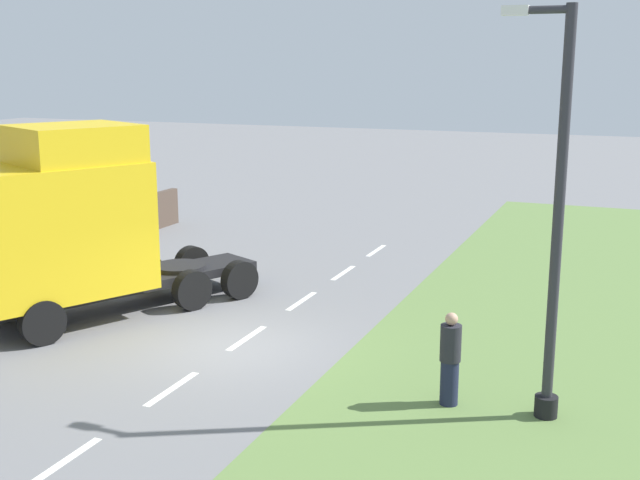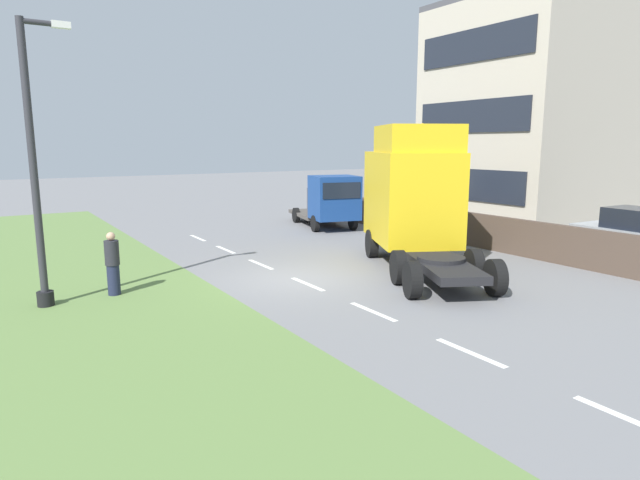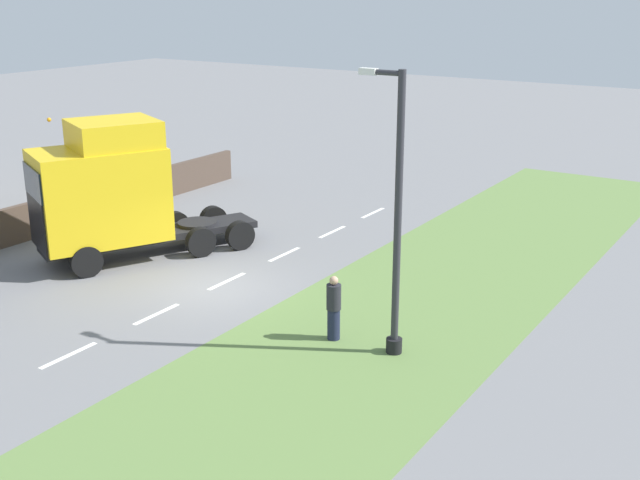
{
  "view_description": "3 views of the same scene",
  "coord_description": "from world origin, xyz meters",
  "px_view_note": "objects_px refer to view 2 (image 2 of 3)",
  "views": [
    {
      "loc": [
        -8.22,
        15.03,
        6.23
      ],
      "look_at": [
        -1.92,
        -0.48,
        2.54
      ],
      "focal_mm": 45.0,
      "sensor_mm": 36.0,
      "label": 1
    },
    {
      "loc": [
        -8.11,
        -14.15,
        4.18
      ],
      "look_at": [
        0.54,
        -0.56,
        1.29
      ],
      "focal_mm": 30.0,
      "sensor_mm": 36.0,
      "label": 2
    },
    {
      "loc": [
        -15.49,
        17.91,
        9.04
      ],
      "look_at": [
        -2.76,
        -1.92,
        1.53
      ],
      "focal_mm": 45.0,
      "sensor_mm": 36.0,
      "label": 3
    }
  ],
  "objects_px": {
    "lorry_cab": "(413,195)",
    "lamp_post": "(37,183)",
    "flatbed_truck": "(331,201)",
    "pedestrian": "(113,264)"
  },
  "relations": [
    {
      "from": "flatbed_truck",
      "to": "lamp_post",
      "type": "xyz_separation_m",
      "value": [
        -13.38,
        -6.71,
        1.82
      ]
    },
    {
      "from": "lorry_cab",
      "to": "flatbed_truck",
      "type": "bearing_deg",
      "value": 103.01
    },
    {
      "from": "pedestrian",
      "to": "lorry_cab",
      "type": "bearing_deg",
      "value": -8.26
    },
    {
      "from": "lorry_cab",
      "to": "pedestrian",
      "type": "bearing_deg",
      "value": -161.98
    },
    {
      "from": "flatbed_truck",
      "to": "lamp_post",
      "type": "height_order",
      "value": "lamp_post"
    },
    {
      "from": "lorry_cab",
      "to": "lamp_post",
      "type": "relative_size",
      "value": 1.07
    },
    {
      "from": "pedestrian",
      "to": "flatbed_truck",
      "type": "bearing_deg",
      "value": 29.33
    },
    {
      "from": "lamp_post",
      "to": "pedestrian",
      "type": "relative_size",
      "value": 4.01
    },
    {
      "from": "flatbed_truck",
      "to": "pedestrian",
      "type": "relative_size",
      "value": 3.26
    },
    {
      "from": "lorry_cab",
      "to": "flatbed_truck",
      "type": "distance_m",
      "value": 8.27
    }
  ]
}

